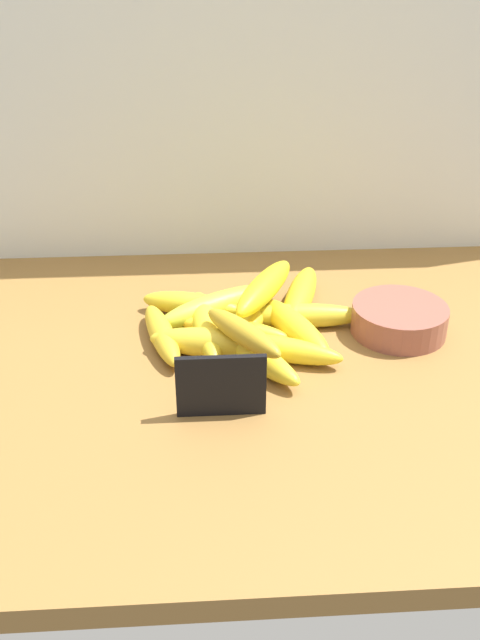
% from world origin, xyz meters
% --- Properties ---
extents(counter_top, '(1.10, 0.76, 0.03)m').
position_xyz_m(counter_top, '(0.00, 0.00, 0.01)').
color(counter_top, olive).
rests_on(counter_top, ground).
extents(back_wall, '(1.30, 0.02, 0.70)m').
position_xyz_m(back_wall, '(0.00, 0.39, 0.35)').
color(back_wall, silver).
rests_on(back_wall, ground).
extents(chalkboard_sign, '(0.11, 0.02, 0.08)m').
position_xyz_m(chalkboard_sign, '(-0.08, -0.10, 0.07)').
color(chalkboard_sign, black).
rests_on(chalkboard_sign, counter_top).
extents(fruit_bowl, '(0.14, 0.14, 0.04)m').
position_xyz_m(fruit_bowl, '(0.19, 0.08, 0.05)').
color(fruit_bowl, '#915043').
rests_on(fruit_bowl, counter_top).
extents(banana_0, '(0.20, 0.05, 0.04)m').
position_xyz_m(banana_0, '(0.05, 0.10, 0.05)').
color(banana_0, gold).
rests_on(banana_0, counter_top).
extents(banana_1, '(0.19, 0.08, 0.04)m').
position_xyz_m(banana_1, '(-0.09, 0.03, 0.05)').
color(banana_1, yellow).
rests_on(banana_1, counter_top).
extents(banana_2, '(0.16, 0.09, 0.03)m').
position_xyz_m(banana_2, '(-0.05, 0.07, 0.05)').
color(banana_2, yellow).
rests_on(banana_2, counter_top).
extents(banana_3, '(0.10, 0.20, 0.04)m').
position_xyz_m(banana_3, '(0.05, 0.16, 0.05)').
color(banana_3, yellow).
rests_on(banana_3, counter_top).
extents(banana_4, '(0.20, 0.14, 0.04)m').
position_xyz_m(banana_4, '(-0.08, 0.14, 0.05)').
color(banana_4, '#BECC33').
rests_on(banana_4, counter_top).
extents(banana_5, '(0.06, 0.20, 0.04)m').
position_xyz_m(banana_5, '(-0.10, 0.08, 0.05)').
color(banana_5, yellow).
rests_on(banana_5, counter_top).
extents(banana_6, '(0.14, 0.18, 0.04)m').
position_xyz_m(banana_6, '(-0.04, 0.01, 0.05)').
color(banana_6, yellow).
rests_on(banana_6, counter_top).
extents(banana_7, '(0.07, 0.18, 0.04)m').
position_xyz_m(banana_7, '(-0.02, 0.14, 0.05)').
color(banana_7, yellow).
rests_on(banana_7, counter_top).
extents(banana_8, '(0.16, 0.09, 0.04)m').
position_xyz_m(banana_8, '(-0.12, 0.15, 0.05)').
color(banana_8, yellow).
rests_on(banana_8, counter_top).
extents(banana_9, '(0.18, 0.10, 0.04)m').
position_xyz_m(banana_9, '(0.01, 0.01, 0.05)').
color(banana_9, yellow).
rests_on(banana_9, counter_top).
extents(banana_10, '(0.08, 0.17, 0.03)m').
position_xyz_m(banana_10, '(-0.16, 0.06, 0.05)').
color(banana_10, gold).
rests_on(banana_10, counter_top).
extents(banana_11, '(0.11, 0.18, 0.04)m').
position_xyz_m(banana_11, '(0.03, 0.07, 0.05)').
color(banana_11, yellow).
rests_on(banana_11, counter_top).
extents(banana_12, '(0.11, 0.14, 0.03)m').
position_xyz_m(banana_12, '(-0.05, 0.00, 0.08)').
color(banana_12, gold).
rests_on(banana_12, banana_6).
extents(banana_13, '(0.12, 0.18, 0.04)m').
position_xyz_m(banana_13, '(-0.01, 0.13, 0.09)').
color(banana_13, yellow).
rests_on(banana_13, banana_7).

